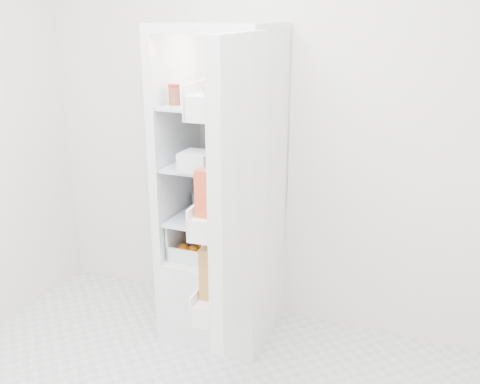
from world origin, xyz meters
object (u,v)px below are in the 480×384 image
at_px(refrigerator, 225,224).
at_px(mushroom_bowl, 206,200).
at_px(red_cabbage, 245,205).
at_px(fridge_door, 233,194).

xyz_separation_m(refrigerator, mushroom_bowl, (-0.14, 0.04, 0.12)).
relative_size(red_cabbage, mushroom_bowl, 1.02).
bearing_deg(mushroom_bowl, red_cabbage, -23.16).
xyz_separation_m(refrigerator, fridge_door, (0.32, -0.64, 0.43)).
height_order(red_cabbage, fridge_door, fridge_door).
height_order(refrigerator, red_cabbage, refrigerator).
bearing_deg(red_cabbage, fridge_door, -73.76).
distance_m(refrigerator, mushroom_bowl, 0.19).
relative_size(mushroom_bowl, fridge_door, 0.13).
bearing_deg(refrigerator, mushroom_bowl, 164.14).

